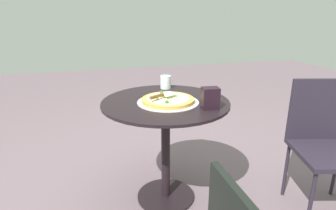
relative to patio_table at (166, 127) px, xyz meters
name	(u,v)px	position (x,y,z in m)	size (l,w,h in m)	color
ground_plane	(166,197)	(0.00, 0.00, -0.56)	(10.00, 10.00, 0.00)	#6C5A62
patio_table	(166,127)	(0.00, 0.00, 0.00)	(0.84, 0.84, 0.74)	black
pizza_on_tray	(168,100)	(0.01, -0.03, 0.20)	(0.40, 0.40, 0.05)	silver
pizza_server	(163,95)	(-0.03, -0.04, 0.24)	(0.20, 0.15, 0.02)	silver
drinking_cup	(166,82)	(0.08, 0.31, 0.23)	(0.08, 0.08, 0.10)	silver
napkin_dispenser	(210,98)	(0.22, -0.21, 0.25)	(0.10, 0.08, 0.13)	black
patio_chair_far	(326,138)	(1.00, -0.34, -0.05)	(0.51, 0.51, 0.88)	#27202D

